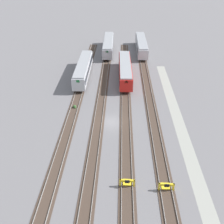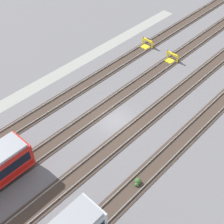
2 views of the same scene
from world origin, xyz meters
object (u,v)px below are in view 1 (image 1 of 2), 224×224
weed_clump (75,107)px  subway_car_front_row_right_inner (83,69)px  subway_car_front_row_centre (108,45)px  bumper_stop_near_inner_track (127,182)px  bumper_stop_nearest_track (166,186)px  subway_car_front_row_leftmost (141,45)px  subway_car_front_row_left_inner (125,70)px

weed_clump → subway_car_front_row_right_inner: bearing=0.2°
subway_car_front_row_centre → bumper_stop_near_inner_track: (-52.91, -4.93, -1.53)m
subway_car_front_row_centre → bumper_stop_nearest_track: (-53.39, -9.91, -1.53)m
subway_car_front_row_right_inner → bumper_stop_nearest_track: 37.68m
subway_car_front_row_right_inner → bumper_stop_near_inner_track: bearing=-163.6°
subway_car_front_row_right_inner → subway_car_front_row_leftmost: bearing=-38.2°
subway_car_front_row_leftmost → subway_car_front_row_left_inner: (-19.08, 5.01, 0.00)m
subway_car_front_row_centre → subway_car_front_row_right_inner: (-18.86, 5.07, 0.00)m
subway_car_front_row_leftmost → subway_car_front_row_right_inner: same height
weed_clump → bumper_stop_nearest_track: bearing=-143.1°
subway_car_front_row_leftmost → subway_car_front_row_centre: 9.92m
subway_car_front_row_left_inner → weed_clump: bearing=145.9°
bumper_stop_near_inner_track → weed_clump: bearing=27.1°
subway_car_front_row_leftmost → subway_car_front_row_centre: size_ratio=1.00×
subway_car_front_row_left_inner → subway_car_front_row_right_inner: 9.98m
subway_car_front_row_right_inner → bumper_stop_near_inner_track: 35.53m
subway_car_front_row_leftmost → bumper_stop_near_inner_track: (-53.13, 4.98, -1.53)m
subway_car_front_row_leftmost → bumper_stop_near_inner_track: 53.39m
subway_car_front_row_centre → subway_car_front_row_leftmost: bearing=-88.7°
subway_car_front_row_centre → subway_car_front_row_right_inner: bearing=164.9°
bumper_stop_nearest_track → weed_clump: bearing=36.9°
subway_car_front_row_right_inner → bumper_stop_near_inner_track: size_ratio=8.99×
subway_car_front_row_left_inner → subway_car_front_row_centre: size_ratio=1.00×
subway_car_front_row_left_inner → bumper_stop_near_inner_track: subway_car_front_row_left_inner is taller
bumper_stop_near_inner_track → subway_car_front_row_right_inner: bearing=16.4°
subway_car_front_row_leftmost → bumper_stop_nearest_track: (-53.62, 0.00, -1.53)m
bumper_stop_nearest_track → subway_car_front_row_right_inner: bearing=23.5°
subway_car_front_row_right_inner → subway_car_front_row_centre: bearing=-15.1°
bumper_stop_near_inner_track → weed_clump: bumper_stop_near_inner_track is taller
subway_car_front_row_leftmost → weed_clump: 36.91m
subway_car_front_row_left_inner → bumper_stop_near_inner_track: size_ratio=9.00×
subway_car_front_row_leftmost → bumper_stop_near_inner_track: bearing=174.6°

